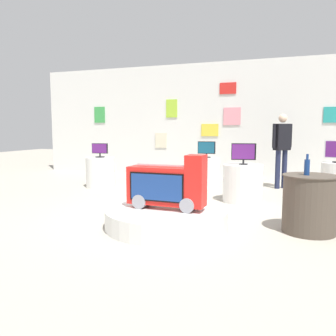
{
  "coord_description": "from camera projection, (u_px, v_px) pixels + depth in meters",
  "views": [
    {
      "loc": [
        1.94,
        -5.23,
        1.44
      ],
      "look_at": [
        0.08,
        -0.02,
        0.81
      ],
      "focal_mm": 36.81,
      "sensor_mm": 36.0,
      "label": 1
    }
  ],
  "objects": [
    {
      "name": "bottle_on_side_table",
      "position": [
        307.0,
        167.0,
        4.71
      ],
      "size": [
        0.07,
        0.07,
        0.29
      ],
      "color": "navy",
      "rests_on": "side_table_round"
    },
    {
      "name": "shopper_browsing_near_truck",
      "position": [
        282.0,
        145.0,
        8.28
      ],
      "size": [
        0.44,
        0.4,
        1.79
      ],
      "color": "#1E233F",
      "rests_on": "ground"
    },
    {
      "name": "display_pedestal_right_rear",
      "position": [
        206.0,
        173.0,
        8.43
      ],
      "size": [
        0.67,
        0.67,
        0.74
      ],
      "primitive_type": "cylinder",
      "color": "silver",
      "rests_on": "ground"
    },
    {
      "name": "side_table_round",
      "position": [
        310.0,
        203.0,
        4.78
      ],
      "size": [
        0.75,
        0.75,
        0.81
      ],
      "color": "#4C4238",
      "rests_on": "ground"
    },
    {
      "name": "tv_on_center_rear",
      "position": [
        100.0,
        150.0,
        8.46
      ],
      "size": [
        0.41,
        0.23,
        0.35
      ],
      "color": "black",
      "rests_on": "display_pedestal_center_rear"
    },
    {
      "name": "display_pedestal_center_rear",
      "position": [
        100.0,
        172.0,
        8.52
      ],
      "size": [
        0.7,
        0.7,
        0.74
      ],
      "primitive_type": "cylinder",
      "color": "silver",
      "rests_on": "ground"
    },
    {
      "name": "back_wall_display",
      "position": [
        221.0,
        121.0,
        10.04
      ],
      "size": [
        11.86,
        0.13,
        3.36
      ],
      "color": "silver",
      "rests_on": "ground"
    },
    {
      "name": "tv_on_left_rear",
      "position": [
        244.0,
        153.0,
        6.74
      ],
      "size": [
        0.47,
        0.16,
        0.42
      ],
      "color": "black",
      "rests_on": "display_pedestal_left_rear"
    },
    {
      "name": "tv_on_right_rear",
      "position": [
        206.0,
        149.0,
        8.36
      ],
      "size": [
        0.43,
        0.2,
        0.39
      ],
      "color": "black",
      "rests_on": "display_pedestal_right_rear"
    },
    {
      "name": "display_pedestal_left_rear",
      "position": [
        243.0,
        183.0,
        6.81
      ],
      "size": [
        0.78,
        0.78,
        0.74
      ],
      "primitive_type": "cylinder",
      "color": "silver",
      "rests_on": "ground"
    },
    {
      "name": "novelty_firetruck_tv",
      "position": [
        168.0,
        187.0,
        5.0
      ],
      "size": [
        1.15,
        0.38,
        0.8
      ],
      "color": "gray",
      "rests_on": "main_display_pedestal"
    },
    {
      "name": "ground_plane",
      "position": [
        164.0,
        216.0,
        5.71
      ],
      "size": [
        30.0,
        30.0,
        0.0
      ],
      "primitive_type": "plane",
      "color": "#A8A091"
    },
    {
      "name": "main_display_pedestal",
      "position": [
        166.0,
        218.0,
        5.06
      ],
      "size": [
        1.79,
        1.79,
        0.28
      ],
      "primitive_type": "cylinder",
      "color": "silver",
      "rests_on": "ground"
    }
  ]
}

